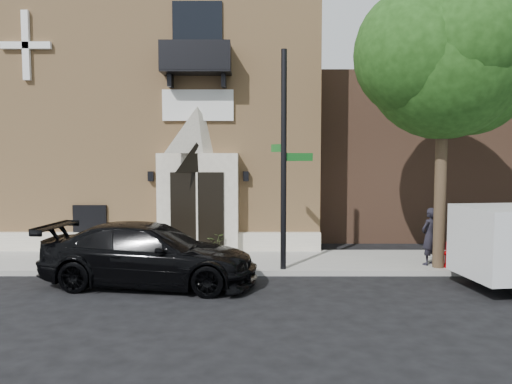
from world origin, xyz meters
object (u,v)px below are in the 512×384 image
(fire_hydrant, at_px, (450,254))
(dumpster, at_px, (501,242))
(pedestrian_near, at_px, (430,236))
(black_sedan, at_px, (150,254))
(street_sign, at_px, (284,160))

(fire_hydrant, distance_m, dumpster, 1.67)
(dumpster, height_order, pedestrian_near, pedestrian_near)
(black_sedan, xyz_separation_m, dumpster, (9.73, 1.74, 0.02))
(dumpster, distance_m, pedestrian_near, 2.09)
(pedestrian_near, bearing_deg, black_sedan, -21.84)
(street_sign, relative_size, dumpster, 2.64)
(black_sedan, relative_size, dumpster, 2.40)
(fire_hydrant, height_order, pedestrian_near, pedestrian_near)
(street_sign, distance_m, pedestrian_near, 4.76)
(pedestrian_near, bearing_deg, street_sign, -27.51)
(street_sign, bearing_deg, black_sedan, 179.05)
(black_sedan, bearing_deg, fire_hydrant, -73.11)
(black_sedan, distance_m, dumpster, 9.88)
(fire_hydrant, bearing_deg, pedestrian_near, 145.58)
(black_sedan, xyz_separation_m, street_sign, (3.44, 1.19, 2.37))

